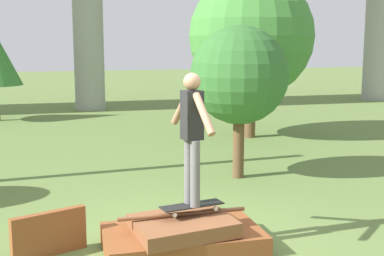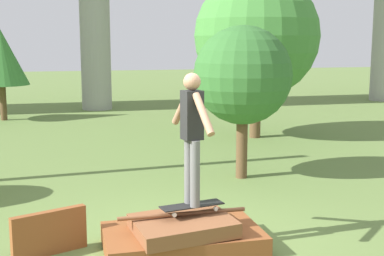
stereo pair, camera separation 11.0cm
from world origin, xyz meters
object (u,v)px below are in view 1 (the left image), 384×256
object	(u,v)px
skateboard	(192,206)
skater	(192,130)
tree_behind_left	(239,76)
tree_behind_right	(251,36)

from	to	relation	value
skateboard	skater	size ratio (longest dim) A/B	0.51
skater	tree_behind_left	xyz separation A→B (m)	(1.74, 3.11, 0.42)
tree_behind_right	tree_behind_left	bearing A→B (deg)	-114.19
skater	tree_behind_right	bearing A→B (deg)	63.51
skateboard	tree_behind_left	world-z (taller)	tree_behind_left
skateboard	skater	bearing A→B (deg)	180.00
skater	skateboard	bearing A→B (deg)	0.00
skater	tree_behind_right	distance (m)	7.92
tree_behind_left	tree_behind_right	xyz separation A→B (m)	(1.75, 3.90, 0.74)
skateboard	tree_behind_right	xyz separation A→B (m)	(3.49, 7.01, 2.10)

